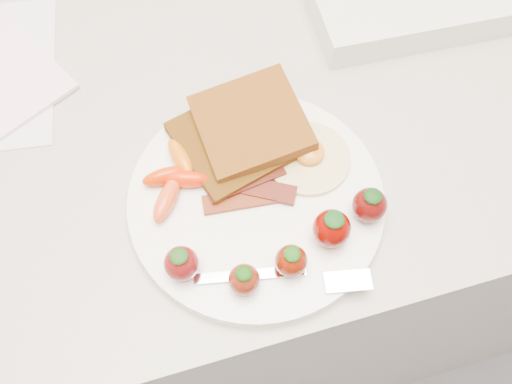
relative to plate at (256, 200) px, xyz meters
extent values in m
cube|color=gray|center=(-0.02, 0.15, -0.46)|extent=(2.00, 0.60, 0.90)
cylinder|color=white|center=(0.00, 0.00, 0.00)|extent=(0.27, 0.27, 0.02)
cube|color=black|center=(0.00, 0.07, 0.02)|extent=(0.14, 0.14, 0.01)
cube|color=#471E05|center=(0.02, 0.08, 0.03)|extent=(0.12, 0.12, 0.03)
cylinder|color=#F6F0B5|center=(0.07, 0.03, 0.01)|extent=(0.12, 0.12, 0.01)
ellipsoid|color=orange|center=(0.07, 0.03, 0.02)|extent=(0.04, 0.04, 0.02)
cube|color=#42180A|center=(-0.01, 0.00, 0.01)|extent=(0.09, 0.03, 0.00)
cube|color=#400504|center=(0.00, 0.01, 0.01)|extent=(0.08, 0.06, 0.00)
cube|color=black|center=(-0.01, 0.02, 0.02)|extent=(0.09, 0.03, 0.00)
ellipsoid|color=#C82D00|center=(-0.09, 0.04, 0.02)|extent=(0.05, 0.02, 0.02)
ellipsoid|color=red|center=(-0.07, 0.04, 0.02)|extent=(0.05, 0.03, 0.02)
ellipsoid|color=#DC471B|center=(-0.09, 0.02, 0.02)|extent=(0.05, 0.06, 0.02)
ellipsoid|color=#D4600A|center=(-0.07, 0.06, 0.02)|extent=(0.03, 0.05, 0.02)
ellipsoid|color=#610C0C|center=(-0.09, -0.06, 0.03)|extent=(0.03, 0.03, 0.04)
ellipsoid|color=#18380E|center=(-0.09, -0.06, 0.05)|extent=(0.02, 0.02, 0.01)
ellipsoid|color=#63190B|center=(-0.04, -0.09, 0.03)|extent=(0.03, 0.03, 0.03)
ellipsoid|color=#0F3C06|center=(-0.04, -0.09, 0.04)|extent=(0.02, 0.02, 0.01)
ellipsoid|color=#5F1102|center=(0.01, -0.08, 0.03)|extent=(0.03, 0.03, 0.04)
ellipsoid|color=#15430B|center=(0.01, -0.08, 0.04)|extent=(0.02, 0.02, 0.01)
ellipsoid|color=#5F0400|center=(0.06, -0.06, 0.03)|extent=(0.04, 0.04, 0.04)
ellipsoid|color=#0E380E|center=(0.06, -0.06, 0.05)|extent=(0.02, 0.02, 0.01)
ellipsoid|color=#490706|center=(0.10, -0.05, 0.03)|extent=(0.04, 0.04, 0.04)
ellipsoid|color=black|center=(0.10, -0.05, 0.05)|extent=(0.02, 0.02, 0.01)
cube|color=silver|center=(-0.03, -0.08, 0.01)|extent=(0.11, 0.03, 0.00)
cube|color=silver|center=(0.06, -0.11, 0.01)|extent=(0.05, 0.03, 0.00)
camera|label=1|loc=(-0.08, -0.26, 0.54)|focal=40.00mm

